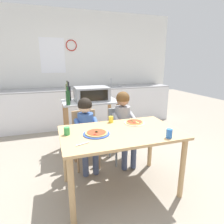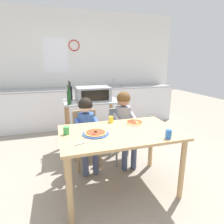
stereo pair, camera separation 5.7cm
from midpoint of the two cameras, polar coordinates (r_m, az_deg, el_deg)
name	(u,v)px [view 2 (the right image)]	position (r m, az deg, el deg)	size (l,w,h in m)	color
ground_plane	(98,148)	(3.49, -3.84, -10.71)	(11.82, 11.82, 0.00)	gray
back_wall_tiled	(81,68)	(4.95, -9.16, 12.97)	(4.97, 0.14, 2.70)	white
kitchen_counter	(85,106)	(4.66, -7.95, 1.73)	(4.47, 0.60, 1.10)	silver
kitchen_island_cart	(92,118)	(3.25, -5.64, -1.71)	(0.91, 0.56, 0.88)	#B7BABF
toaster_oven	(93,94)	(3.19, -5.27, 5.57)	(0.55, 0.41, 0.23)	#999BA0
bottle_tall_green_wine	(70,93)	(3.24, -12.03, 5.70)	(0.07, 0.07, 0.31)	black
bottle_clear_vinegar	(69,91)	(3.33, -12.37, 6.10)	(0.06, 0.06, 0.32)	olive
bottle_squat_spirits	(69,97)	(2.90, -12.35, 4.44)	(0.06, 0.06, 0.29)	#1E4723
dining_table	(120,140)	(2.19, 3.08, -8.39)	(1.34, 0.83, 0.75)	tan
dining_chair_left	(86,134)	(2.81, -7.34, -6.66)	(0.36, 0.36, 0.81)	tan
dining_chair_right	(122,131)	(2.93, 3.49, -5.66)	(0.36, 0.36, 0.81)	gray
child_in_blue_striped_shirt	(87,124)	(2.64, -7.03, -3.75)	(0.32, 0.42, 1.02)	#424C6B
child_in_grey_shirt	(124,119)	(2.75, 4.40, -2.22)	(0.32, 0.42, 1.08)	#424C6B
pizza_plate_blue_rimmed	(96,133)	(2.06, -4.19, -6.42)	(0.29, 0.29, 0.03)	#3356B7
pizza_plate_white	(135,123)	(2.42, 7.51, -3.21)	(0.26, 0.26, 0.03)	white
drinking_cup_yellow	(111,119)	(2.44, 0.45, -2.24)	(0.06, 0.06, 0.08)	yellow
drinking_cup_blue	(168,134)	(2.03, 17.51, -6.39)	(0.07, 0.07, 0.10)	blue
drinking_cup_green	(66,131)	(2.10, -12.93, -5.50)	(0.07, 0.07, 0.09)	green
serving_spoon	(81,144)	(1.85, -8.47, -9.44)	(0.01, 0.01, 0.14)	#B7BABF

